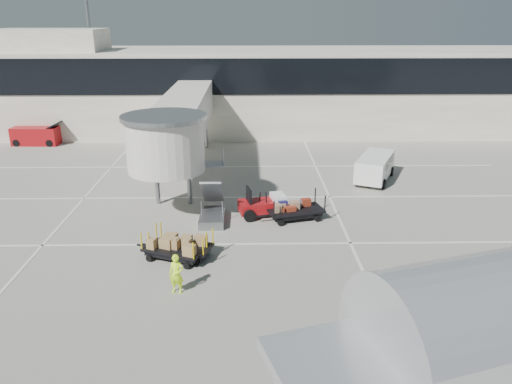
% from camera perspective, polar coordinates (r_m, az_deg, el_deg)
% --- Properties ---
extents(ground, '(140.00, 140.00, 0.00)m').
position_cam_1_polar(ground, '(24.32, -2.45, -8.00)').
color(ground, '#A5A093').
rests_on(ground, ground).
extents(lane_markings, '(40.00, 30.00, 0.02)m').
position_cam_1_polar(lane_markings, '(32.89, -3.24, -0.42)').
color(lane_markings, silver).
rests_on(lane_markings, ground).
extents(terminal, '(64.00, 12.11, 15.20)m').
position_cam_1_polar(terminal, '(51.98, -2.14, 11.71)').
color(terminal, silver).
rests_on(terminal, ground).
extents(jet_bridge, '(5.70, 20.40, 6.03)m').
position_cam_1_polar(jet_bridge, '(34.82, -8.69, 7.84)').
color(jet_bridge, beige).
rests_on(jet_bridge, ground).
extents(baggage_tug, '(2.92, 2.20, 1.78)m').
position_cam_1_polar(baggage_tug, '(29.42, 0.80, -1.53)').
color(baggage_tug, maroon).
rests_on(baggage_tug, ground).
extents(suitcase_cart, '(4.03, 2.39, 1.55)m').
position_cam_1_polar(suitcase_cart, '(29.06, 4.49, -2.10)').
color(suitcase_cart, black).
rests_on(suitcase_cart, ground).
extents(box_cart_near, '(3.66, 2.24, 1.41)m').
position_cam_1_polar(box_cart_near, '(24.86, -8.74, -6.21)').
color(box_cart_near, black).
rests_on(box_cart_near, ground).
extents(box_cart_far, '(3.65, 2.50, 1.42)m').
position_cam_1_polar(box_cart_far, '(24.65, -8.99, -6.48)').
color(box_cart_far, black).
rests_on(box_cart_far, ground).
extents(ground_worker, '(0.72, 0.55, 1.77)m').
position_cam_1_polar(ground_worker, '(21.70, -9.09, -9.24)').
color(ground_worker, '#C6FF1A').
rests_on(ground_worker, ground).
extents(minivan, '(3.75, 5.12, 1.81)m').
position_cam_1_polar(minivan, '(36.76, 13.48, 3.00)').
color(minivan, white).
rests_on(minivan, ground).
extents(belt_loader, '(4.47, 1.94, 2.12)m').
position_cam_1_polar(belt_loader, '(50.01, -23.80, 5.90)').
color(belt_loader, maroon).
rests_on(belt_loader, ground).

